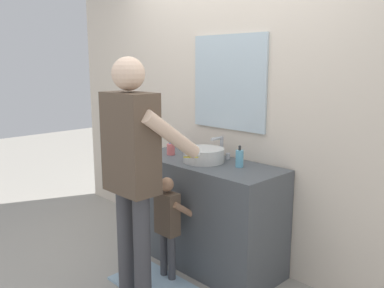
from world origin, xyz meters
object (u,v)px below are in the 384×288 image
soap_bottle (239,158)px  adult_parent (133,158)px  toothbrush_cup (171,149)px  child_toddler (168,219)px

soap_bottle → adult_parent: (-0.30, -0.77, 0.08)m
toothbrush_cup → adult_parent: size_ratio=0.12×
toothbrush_cup → adult_parent: adult_parent is taller
child_toddler → adult_parent: adult_parent is taller
soap_bottle → adult_parent: bearing=-111.4°
soap_bottle → adult_parent: adult_parent is taller
toothbrush_cup → soap_bottle: size_ratio=1.25×
toothbrush_cup → soap_bottle: bearing=7.9°
soap_bottle → child_toddler: bearing=-123.2°
toothbrush_cup → adult_parent: 0.78m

